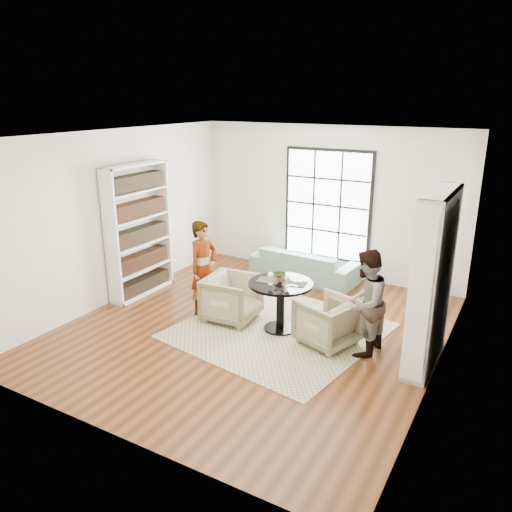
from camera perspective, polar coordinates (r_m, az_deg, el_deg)
The scene contains 16 objects.
ground at distance 8.00m, azimuth -0.30°, elevation -8.31°, with size 6.00×6.00×0.00m, color brown.
room_shell at distance 7.98m, azimuth 1.62°, elevation 1.32°, with size 6.00×6.01×6.00m.
rug at distance 7.95m, azimuth 2.64°, elevation -8.47°, with size 2.83×2.83×0.01m, color tan.
pedestal_table at distance 7.75m, azimuth 2.83°, elevation -4.56°, with size 1.00×1.00×0.80m.
sofa at distance 10.01m, azimuth 5.53°, elevation -0.96°, with size 2.13×0.83×0.62m, color gray.
armchair_left at distance 8.17m, azimuth -2.76°, elevation -4.84°, with size 0.81×0.83×0.76m, color tan.
armchair_right at distance 7.48m, azimuth 8.13°, elevation -7.44°, with size 0.76×0.78×0.71m, color tan.
person_left at distance 8.31m, azimuth -6.02°, elevation -1.39°, with size 0.59×0.38×1.60m, color gray.
person_right at distance 7.15m, azimuth 12.38°, elevation -5.27°, with size 0.75×0.58×1.54m, color gray.
placemat_left at distance 7.74m, azimuth 1.43°, elevation -2.79°, with size 0.34×0.26×0.01m, color black.
placemat_right at distance 7.63m, azimuth 4.46°, elevation -3.16°, with size 0.34×0.26×0.01m, color black.
cutlery_left at distance 7.74m, azimuth 1.43°, elevation -2.74°, with size 0.14×0.22×0.01m, color silver, non-canonical shape.
cutlery_right at distance 7.62m, azimuth 4.46°, elevation -3.11°, with size 0.14×0.22×0.01m, color silver, non-canonical shape.
wine_glass_left at distance 7.53m, azimuth 1.68°, elevation -2.24°, with size 0.09×0.09×0.20m.
wine_glass_right at distance 7.48m, azimuth 3.60°, elevation -2.59°, with size 0.08×0.08×0.17m.
flower_centerpiece at distance 7.67m, azimuth 2.73°, elevation -2.25°, with size 0.18×0.15×0.20m, color gray.
Camera 1 is at (3.58, -6.22, 3.54)m, focal length 35.00 mm.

